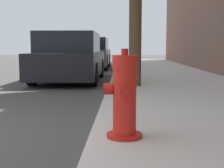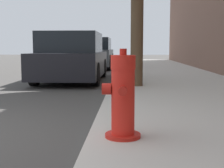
{
  "view_description": "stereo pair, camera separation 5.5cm",
  "coord_description": "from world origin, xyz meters",
  "views": [
    {
      "loc": [
        2.19,
        -2.98,
        1.03
      ],
      "look_at": [
        2.04,
        1.28,
        0.52
      ],
      "focal_mm": 50.0,
      "sensor_mm": 36.0,
      "label": 1
    },
    {
      "loc": [
        2.25,
        -2.98,
        1.03
      ],
      "look_at": [
        2.04,
        1.28,
        0.52
      ],
      "focal_mm": 50.0,
      "sensor_mm": 36.0,
      "label": 2
    }
  ],
  "objects": [
    {
      "name": "parked_car_mid",
      "position": [
        0.63,
        12.05,
        0.71
      ],
      "size": [
        1.77,
        4.16,
        1.47
      ],
      "color": "#4C5156",
      "rests_on": "ground_plane"
    },
    {
      "name": "parked_car_near",
      "position": [
        0.59,
        6.44,
        0.7
      ],
      "size": [
        1.85,
        4.1,
        1.46
      ],
      "color": "black",
      "rests_on": "ground_plane"
    },
    {
      "name": "fire_hydrant",
      "position": [
        2.21,
        0.08,
        0.53
      ],
      "size": [
        0.39,
        0.39,
        0.89
      ],
      "color": "red",
      "rests_on": "sidewalk_slab"
    }
  ]
}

